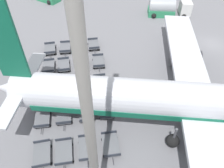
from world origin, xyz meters
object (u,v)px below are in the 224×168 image
Objects in this scene: baggage_dolly_row_near_col_e at (42,155)px; baggage_dolly_row_far_col_a at (94,45)px; fuel_tanker_secondary at (166,8)px; baggage_dolly_row_mid_b_col_c at (83,86)px; baggage_dolly_row_mid_a_col_d at (64,115)px; baggage_dolly_row_far_col_b at (98,62)px; apron_light_mast at (76,24)px; baggage_dolly_row_near_col_b at (49,67)px; baggage_dolly_row_mid_b_col_b at (82,64)px; baggage_dolly_row_mid_a_col_c at (64,87)px; baggage_dolly_row_mid_a_col_e at (64,152)px; baggage_dolly_row_far_col_d at (106,110)px; baggage_dolly_row_mid_b_col_d at (86,112)px; baggage_dolly_row_mid_b_col_e at (87,148)px; baggage_dolly_row_mid_a_col_a at (65,48)px; airplane at (210,104)px; baggage_dolly_row_mid_b_col_a at (79,46)px; baggage_dolly_row_far_col_e at (111,145)px; baggage_dolly_row_far_col_c at (101,83)px; baggage_dolly_row_near_col_d at (43,118)px; baggage_dolly_row_near_col_c at (47,90)px; baggage_dolly_row_mid_a_col_b at (64,66)px.

baggage_dolly_row_near_col_e is 17.79m from baggage_dolly_row_far_col_a.
baggage_dolly_row_mid_b_col_c is (19.16, -12.84, -0.90)m from fuel_tanker_secondary.
baggage_dolly_row_far_col_a is at bearing 170.90° from baggage_dolly_row_mid_a_col_d.
apron_light_mast is at bearing 3.53° from baggage_dolly_row_far_col_b.
baggage_dolly_row_mid_b_col_c is 19.85m from apron_light_mast.
baggage_dolly_row_mid_b_col_b is at bearing 100.26° from baggage_dolly_row_near_col_b.
fuel_tanker_secondary is at bearing 142.15° from baggage_dolly_row_mid_a_col_c.
baggage_dolly_row_far_col_d is at bearing 143.86° from baggage_dolly_row_mid_a_col_e.
baggage_dolly_row_mid_a_col_d is at bearing -6.04° from baggage_dolly_row_mid_b_col_b.
fuel_tanker_secondary is 26.14m from baggage_dolly_row_mid_b_col_d.
baggage_dolly_row_mid_a_col_e and baggage_dolly_row_mid_b_col_b have the same top height.
baggage_dolly_row_mid_a_col_c is 2.29m from baggage_dolly_row_mid_b_col_c.
baggage_dolly_row_mid_b_col_e is at bearing -22.94° from fuel_tanker_secondary.
baggage_dolly_row_mid_a_col_a is 5.91m from baggage_dolly_row_far_col_b.
airplane reaches higher than baggage_dolly_row_mid_b_col_d.
baggage_dolly_row_near_col_e is 1.00× the size of baggage_dolly_row_mid_b_col_b.
baggage_dolly_row_mid_a_col_a and baggage_dolly_row_mid_a_col_e have the same top height.
baggage_dolly_row_near_col_b is 5.99m from baggage_dolly_row_mid_b_col_a.
baggage_dolly_row_near_col_e is 0.12× the size of apron_light_mast.
baggage_dolly_row_mid_b_col_b is (-4.50, 1.66, 0.00)m from baggage_dolly_row_mid_a_col_c.
baggage_dolly_row_mid_b_col_e and baggage_dolly_row_far_col_e have the same top height.
airplane is 12.95× the size of baggage_dolly_row_mid_a_col_c.
fuel_tanker_secondary reaches higher than baggage_dolly_row_far_col_c.
baggage_dolly_row_near_col_d and baggage_dolly_row_far_col_d have the same top height.
baggage_dolly_row_near_col_b is at bearing -79.74° from baggage_dolly_row_mid_b_col_b.
baggage_dolly_row_mid_b_col_a is at bearing -155.44° from baggage_dolly_row_far_col_c.
baggage_dolly_row_near_col_c is 1.00× the size of baggage_dolly_row_near_col_d.
apron_light_mast is (21.08, 4.19, 15.06)m from baggage_dolly_row_mid_b_col_a.
baggage_dolly_row_mid_a_col_b is at bearing -123.07° from baggage_dolly_row_far_col_c.
baggage_dolly_row_mid_a_col_e and baggage_dolly_row_far_col_b have the same top height.
baggage_dolly_row_mid_b_col_a is at bearing -169.33° from baggage_dolly_row_mid_b_col_d.
baggage_dolly_row_mid_b_col_e is (7.91, 3.54, 0.00)m from baggage_dolly_row_mid_a_col_c.
baggage_dolly_row_mid_b_col_b is 12.69m from baggage_dolly_row_far_col_e.
baggage_dolly_row_near_col_b and baggage_dolly_row_far_col_c have the same top height.
airplane is 12.94× the size of baggage_dolly_row_near_col_e.
apron_light_mast is (4.86, -0.82, 15.06)m from baggage_dolly_row_far_col_e.
baggage_dolly_row_mid_b_col_d is at bearing 25.82° from baggage_dolly_row_mid_a_col_b.
baggage_dolly_row_mid_a_col_a is at bearing -142.92° from baggage_dolly_row_far_col_c.
baggage_dolly_row_mid_b_col_a is 1.00× the size of baggage_dolly_row_mid_b_col_d.
baggage_dolly_row_mid_a_col_a is 1.00× the size of baggage_dolly_row_far_col_a.
baggage_dolly_row_mid_a_col_b is at bearing -150.94° from baggage_dolly_row_far_col_e.
baggage_dolly_row_mid_b_col_c and baggage_dolly_row_far_col_b have the same top height.
baggage_dolly_row_mid_b_col_b is 1.00× the size of baggage_dolly_row_far_col_a.
baggage_dolly_row_mid_b_col_c and baggage_dolly_row_mid_b_col_d have the same top height.
baggage_dolly_row_mid_b_col_c is 1.00× the size of baggage_dolly_row_far_col_b.
fuel_tanker_secondary is 22.11m from baggage_dolly_row_mid_a_col_b.
baggage_dolly_row_near_col_e is at bearing 13.20° from baggage_dolly_row_near_col_d.
baggage_dolly_row_mid_a_col_c is at bearing 162.63° from baggage_dolly_row_near_col_d.
baggage_dolly_row_mid_a_col_d is at bearing 100.82° from baggage_dolly_row_near_col_d.
baggage_dolly_row_far_col_b is (-8.63, 0.78, 0.00)m from baggage_dolly_row_mid_b_col_d.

